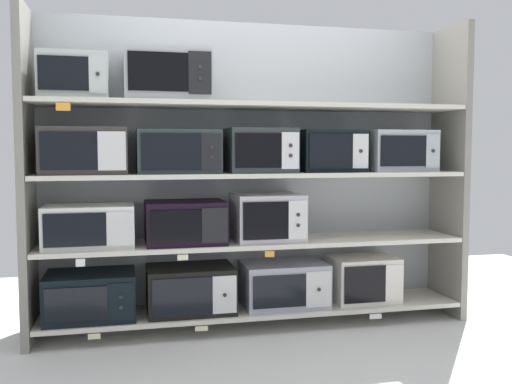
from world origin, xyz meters
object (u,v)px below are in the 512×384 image
microwave_8 (178,152)px  microwave_11 (398,151)px  microwave_6 (267,217)px  microwave_0 (91,295)px  microwave_10 (330,151)px  microwave_9 (259,151)px  microwave_3 (363,279)px  microwave_1 (190,289)px  microwave_2 (284,284)px  microwave_7 (85,151)px  microwave_5 (185,222)px  microwave_12 (74,77)px  microwave_13 (167,76)px  microwave_4 (89,226)px

microwave_8 → microwave_11: bearing=0.0°
microwave_11 → microwave_6: bearing=-180.0°
microwave_0 → microwave_10: (1.63, -0.00, 0.93)m
microwave_9 → microwave_10: size_ratio=1.00×
microwave_3 → microwave_10: bearing=-180.0°
microwave_11 → microwave_1: bearing=-180.0°
microwave_2 → microwave_7: size_ratio=1.09×
microwave_6 → microwave_5: bearing=180.0°
microwave_0 → microwave_12: microwave_12 is taller
microwave_6 → microwave_10: (0.45, -0.00, 0.45)m
microwave_0 → microwave_1: 0.65m
microwave_11 → microwave_13: microwave_13 is taller
microwave_3 → microwave_9: microwave_9 is taller
microwave_1 → microwave_3: bearing=-0.0°
microwave_6 → microwave_9: size_ratio=1.03×
microwave_8 → microwave_11: size_ratio=1.13×
microwave_3 → microwave_4: microwave_4 is taller
microwave_1 → microwave_11: (1.50, 0.00, 0.93)m
microwave_11 → microwave_8: bearing=-180.0°
microwave_0 → microwave_2: 1.30m
microwave_7 → microwave_10: microwave_7 is taller
microwave_6 → microwave_12: (-1.25, 0.00, 0.92)m
microwave_2 → microwave_3: (0.60, -0.00, 0.01)m
microwave_13 → microwave_9: bearing=-0.0°
microwave_0 → microwave_4: (-0.00, -0.00, 0.45)m
microwave_3 → microwave_11: (0.25, 0.00, 0.92)m
microwave_8 → microwave_9: bearing=0.0°
microwave_0 → microwave_13: microwave_13 is taller
microwave_13 → microwave_2: bearing=0.0°
microwave_2 → microwave_11: 1.26m
microwave_1 → microwave_8: size_ratio=1.07×
microwave_7 → microwave_11: microwave_7 is taller
microwave_3 → microwave_11: bearing=0.1°
microwave_2 → microwave_13: microwave_13 is taller
microwave_13 → microwave_1: bearing=-0.1°
microwave_3 → microwave_9: bearing=180.0°
microwave_1 → microwave_9: size_ratio=1.28×
microwave_6 → microwave_10: size_ratio=1.03×
microwave_1 → microwave_13: microwave_13 is taller
microwave_2 → microwave_6: bearing=-179.9°
microwave_9 → microwave_13: (-0.62, 0.00, 0.48)m
microwave_3 → microwave_10: 0.96m
microwave_8 → microwave_2: bearing=0.0°
microwave_1 → microwave_3: size_ratio=1.24×
microwave_9 → microwave_6: bearing=-0.1°
microwave_3 → microwave_4: bearing=180.0°
microwave_0 → microwave_13: 1.50m
microwave_7 → microwave_9: microwave_9 is taller
microwave_8 → microwave_3: bearing=0.0°
microwave_6 → microwave_10: 0.64m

